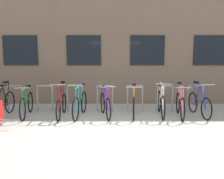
{
  "coord_description": "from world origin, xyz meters",
  "views": [
    {
      "loc": [
        -0.13,
        -5.75,
        1.84
      ],
      "look_at": [
        -0.13,
        1.6,
        0.79
      ],
      "focal_mm": 37.47,
      "sensor_mm": 36.0,
      "label": 1
    }
  ],
  "objects_px": {
    "bicycle_maroon": "(61,104)",
    "bicycle_black": "(2,104)",
    "bicycle_orange": "(134,104)",
    "bicycle_teal": "(80,104)",
    "bicycle_green": "(26,104)",
    "bicycle_purple": "(105,104)",
    "bicycle_white": "(161,103)",
    "bicycle_pink": "(180,104)",
    "bicycle_blue": "(199,103)"
  },
  "relations": [
    {
      "from": "bicycle_maroon",
      "to": "bicycle_black",
      "type": "distance_m",
      "value": 1.81
    },
    {
      "from": "bicycle_orange",
      "to": "bicycle_teal",
      "type": "bearing_deg",
      "value": -179.2
    },
    {
      "from": "bicycle_green",
      "to": "bicycle_purple",
      "type": "xyz_separation_m",
      "value": [
        2.43,
        -0.03,
        -0.0
      ]
    },
    {
      "from": "bicycle_black",
      "to": "bicycle_white",
      "type": "bearing_deg",
      "value": 1.19
    },
    {
      "from": "bicycle_maroon",
      "to": "bicycle_black",
      "type": "height_order",
      "value": "bicycle_black"
    },
    {
      "from": "bicycle_white",
      "to": "bicycle_pink",
      "type": "xyz_separation_m",
      "value": [
        0.55,
        -0.15,
        -0.01
      ]
    },
    {
      "from": "bicycle_blue",
      "to": "bicycle_green",
      "type": "bearing_deg",
      "value": -179.44
    },
    {
      "from": "bicycle_maroon",
      "to": "bicycle_teal",
      "type": "xyz_separation_m",
      "value": [
        0.57,
        0.02,
        0.02
      ]
    },
    {
      "from": "bicycle_white",
      "to": "bicycle_teal",
      "type": "bearing_deg",
      "value": -177.32
    },
    {
      "from": "bicycle_teal",
      "to": "bicycle_purple",
      "type": "relative_size",
      "value": 1.09
    },
    {
      "from": "bicycle_green",
      "to": "bicycle_black",
      "type": "relative_size",
      "value": 1.03
    },
    {
      "from": "bicycle_orange",
      "to": "bicycle_black",
      "type": "relative_size",
      "value": 0.97
    },
    {
      "from": "bicycle_orange",
      "to": "bicycle_black",
      "type": "distance_m",
      "value": 4.03
    },
    {
      "from": "bicycle_white",
      "to": "bicycle_black",
      "type": "distance_m",
      "value": 4.89
    },
    {
      "from": "bicycle_teal",
      "to": "bicycle_pink",
      "type": "relative_size",
      "value": 1.05
    },
    {
      "from": "bicycle_green",
      "to": "bicycle_white",
      "type": "height_order",
      "value": "bicycle_white"
    },
    {
      "from": "bicycle_maroon",
      "to": "bicycle_green",
      "type": "distance_m",
      "value": 1.09
    },
    {
      "from": "bicycle_teal",
      "to": "bicycle_purple",
      "type": "bearing_deg",
      "value": 0.88
    },
    {
      "from": "bicycle_orange",
      "to": "bicycle_blue",
      "type": "bearing_deg",
      "value": 1.97
    },
    {
      "from": "bicycle_green",
      "to": "bicycle_teal",
      "type": "height_order",
      "value": "bicycle_teal"
    },
    {
      "from": "bicycle_maroon",
      "to": "bicycle_white",
      "type": "xyz_separation_m",
      "value": [
        3.08,
        0.14,
        0.02
      ]
    },
    {
      "from": "bicycle_maroon",
      "to": "bicycle_blue",
      "type": "xyz_separation_m",
      "value": [
        4.26,
        0.11,
        0.0
      ]
    },
    {
      "from": "bicycle_maroon",
      "to": "bicycle_green",
      "type": "xyz_separation_m",
      "value": [
        -1.08,
        0.06,
        0.0
      ]
    },
    {
      "from": "bicycle_maroon",
      "to": "bicycle_green",
      "type": "bearing_deg",
      "value": 176.82
    },
    {
      "from": "bicycle_maroon",
      "to": "bicycle_green",
      "type": "relative_size",
      "value": 0.97
    },
    {
      "from": "bicycle_purple",
      "to": "bicycle_green",
      "type": "bearing_deg",
      "value": 179.31
    },
    {
      "from": "bicycle_teal",
      "to": "bicycle_black",
      "type": "relative_size",
      "value": 1.04
    },
    {
      "from": "bicycle_green",
      "to": "bicycle_teal",
      "type": "xyz_separation_m",
      "value": [
        1.65,
        -0.04,
        0.02
      ]
    },
    {
      "from": "bicycle_white",
      "to": "bicycle_blue",
      "type": "distance_m",
      "value": 1.18
    },
    {
      "from": "bicycle_pink",
      "to": "bicycle_teal",
      "type": "bearing_deg",
      "value": 179.46
    },
    {
      "from": "bicycle_blue",
      "to": "bicycle_orange",
      "type": "bearing_deg",
      "value": -178.03
    },
    {
      "from": "bicycle_pink",
      "to": "bicycle_orange",
      "type": "bearing_deg",
      "value": 177.89
    },
    {
      "from": "bicycle_purple",
      "to": "bicycle_teal",
      "type": "bearing_deg",
      "value": -179.12
    },
    {
      "from": "bicycle_teal",
      "to": "bicycle_blue",
      "type": "xyz_separation_m",
      "value": [
        3.69,
        0.09,
        -0.01
      ]
    },
    {
      "from": "bicycle_green",
      "to": "bicycle_pink",
      "type": "xyz_separation_m",
      "value": [
        4.72,
        -0.07,
        0.01
      ]
    },
    {
      "from": "bicycle_orange",
      "to": "bicycle_teal",
      "type": "xyz_separation_m",
      "value": [
        -1.65,
        -0.02,
        0.01
      ]
    },
    {
      "from": "bicycle_black",
      "to": "bicycle_pink",
      "type": "relative_size",
      "value": 1.01
    },
    {
      "from": "bicycle_maroon",
      "to": "bicycle_black",
      "type": "bearing_deg",
      "value": 178.89
    },
    {
      "from": "bicycle_maroon",
      "to": "bicycle_white",
      "type": "height_order",
      "value": "bicycle_white"
    },
    {
      "from": "bicycle_maroon",
      "to": "bicycle_purple",
      "type": "relative_size",
      "value": 1.04
    },
    {
      "from": "bicycle_green",
      "to": "bicycle_teal",
      "type": "relative_size",
      "value": 0.99
    },
    {
      "from": "bicycle_green",
      "to": "bicycle_white",
      "type": "bearing_deg",
      "value": 1.05
    },
    {
      "from": "bicycle_orange",
      "to": "bicycle_pink",
      "type": "xyz_separation_m",
      "value": [
        1.41,
        -0.05,
        0.0
      ]
    },
    {
      "from": "bicycle_green",
      "to": "bicycle_pink",
      "type": "distance_m",
      "value": 4.72
    },
    {
      "from": "bicycle_black",
      "to": "bicycle_purple",
      "type": "distance_m",
      "value": 3.16
    },
    {
      "from": "bicycle_orange",
      "to": "bicycle_maroon",
      "type": "relative_size",
      "value": 0.98
    },
    {
      "from": "bicycle_orange",
      "to": "bicycle_blue",
      "type": "height_order",
      "value": "bicycle_blue"
    },
    {
      "from": "bicycle_black",
      "to": "bicycle_pink",
      "type": "height_order",
      "value": "bicycle_black"
    },
    {
      "from": "bicycle_blue",
      "to": "bicycle_white",
      "type": "bearing_deg",
      "value": 178.82
    },
    {
      "from": "bicycle_teal",
      "to": "bicycle_black",
      "type": "bearing_deg",
      "value": 179.61
    }
  ]
}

